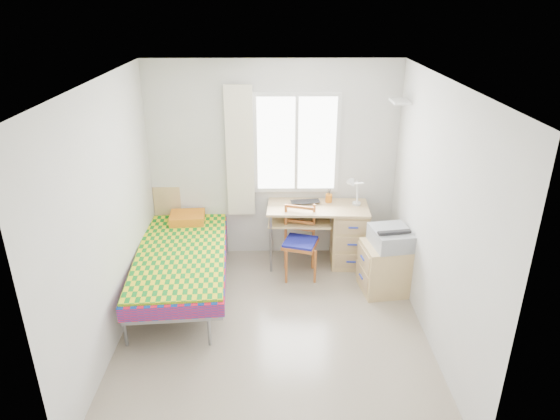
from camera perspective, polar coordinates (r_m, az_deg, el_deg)
The scene contains 17 objects.
floor at distance 5.52m, azimuth -0.75°, elevation -13.28°, with size 3.50×3.50×0.00m, color #BCAD93.
ceiling at distance 4.48m, azimuth -0.93°, elevation 14.47°, with size 3.50×3.50×0.00m, color white.
wall_back at distance 6.49m, azimuth -0.80°, elevation 5.50°, with size 3.20×3.20×0.00m, color silver.
wall_left at distance 5.12m, azimuth -19.06°, elevation -0.91°, with size 3.50×3.50×0.00m, color silver.
wall_right at distance 5.10m, azimuth 17.44°, elevation -0.75°, with size 3.50×3.50×0.00m, color silver.
window at distance 6.40m, azimuth 1.89°, elevation 7.57°, with size 1.10×0.04×1.30m.
curtain at distance 6.39m, azimuth -4.60°, elevation 6.55°, with size 0.35×0.05×1.70m, color #F7EECC.
floating_shelf at distance 6.11m, azimuth 13.57°, elevation 11.98°, with size 0.20×0.32×0.03m, color white.
bed at distance 6.04m, azimuth -11.06°, elevation -5.02°, with size 1.20×2.29×0.96m.
desk at distance 6.58m, azimuth 7.27°, elevation -2.54°, with size 1.32×0.65×0.81m.
chair at distance 6.23m, azimuth 2.38°, elevation -3.13°, with size 0.49×0.49×0.92m.
cabinet at distance 6.11m, azimuth 11.97°, elevation -6.49°, with size 0.62×0.56×0.60m.
printer at distance 5.92m, azimuth 12.61°, elevation -3.05°, with size 0.50×0.56×0.21m.
laptop at distance 6.42m, azimuth 2.99°, elevation 0.72°, with size 0.38×0.24×0.03m, color black.
pen_cup at distance 6.52m, azimuth 5.59°, elevation 1.35°, with size 0.08×0.08×0.11m, color orange.
task_lamp at distance 6.29m, azimuth 8.47°, elevation 2.42°, with size 0.23×0.33×0.42m.
book at distance 6.45m, azimuth 2.46°, elevation -1.42°, with size 0.18×0.25×0.02m, color gray.
Camera 1 is at (0.02, -4.42, 3.30)m, focal length 32.00 mm.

